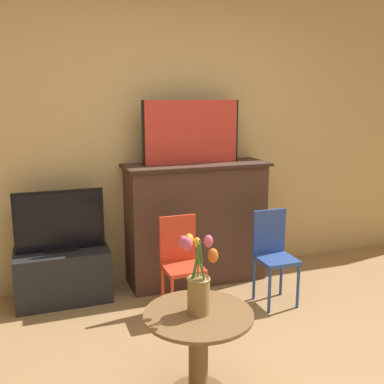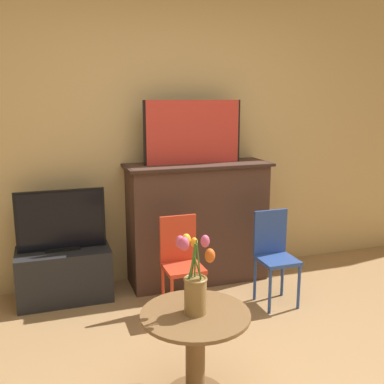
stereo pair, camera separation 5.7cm
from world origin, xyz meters
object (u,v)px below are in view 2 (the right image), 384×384
object	(u,v)px
chair_blue	(274,251)
vase_tulips	(195,282)
chair_red	(181,258)
painting	(193,132)
tv_monitor	(61,221)

from	to	relation	value
chair_blue	vase_tulips	size ratio (longest dim) A/B	1.69
chair_red	vase_tulips	distance (m)	1.06
painting	chair_blue	distance (m)	1.20
vase_tulips	chair_blue	bearing A→B (deg)	42.89
chair_red	chair_blue	distance (m)	0.76
painting	chair_blue	bearing A→B (deg)	-53.04
chair_red	tv_monitor	bearing A→B (deg)	148.19
tv_monitor	vase_tulips	distance (m)	1.64
chair_blue	painting	bearing A→B (deg)	126.96
tv_monitor	vase_tulips	bearing A→B (deg)	-68.14
painting	tv_monitor	distance (m)	1.32
tv_monitor	chair_red	world-z (taller)	tv_monitor
chair_red	vase_tulips	size ratio (longest dim) A/B	1.69
vase_tulips	tv_monitor	bearing A→B (deg)	111.86
painting	tv_monitor	xyz separation A→B (m)	(-1.13, -0.02, -0.68)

